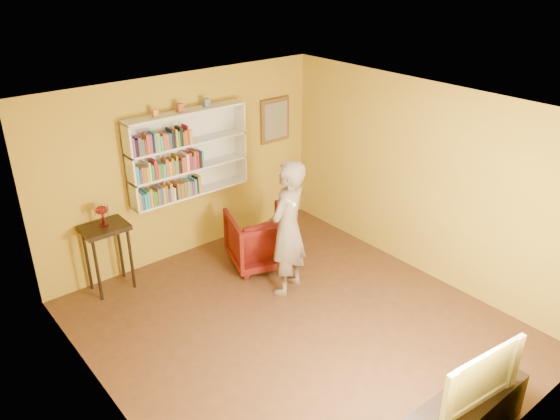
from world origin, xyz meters
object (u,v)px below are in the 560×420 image
Objects in this scene: console_table at (106,237)px; television at (474,373)px; armchair at (260,239)px; tv_cabinet at (465,417)px; bookshelf at (186,153)px; person at (288,229)px; ruby_lustre at (102,212)px.

television is at bearing -71.54° from console_table.
armchair reaches higher than tv_cabinet.
armchair is at bearing -57.44° from bookshelf.
tv_cabinet is (1.50, -4.50, -0.54)m from console_table.
tv_cabinet is at bearing 61.97° from person.
bookshelf is 1.89× the size of console_table.
ruby_lustre is 0.20× the size of tv_cabinet.
television is at bearing -71.54° from ruby_lustre.
bookshelf is at bearing -38.31° from armchair.
console_table is 0.37m from ruby_lustre.
tv_cabinet is at bearing 0.00° from television.
ruby_lustre is 0.15× the size of person.
ruby_lustre reaches higher than armchair.
bookshelf is 0.97× the size of person.
armchair is 0.63× the size of tv_cabinet.
console_table is 0.51× the size of person.
armchair is at bearing -21.10° from console_table.
television reaches higher than tv_cabinet.
bookshelf is at bearing 97.78° from television.
bookshelf is 1.61m from armchair.
console_table is 3.43× the size of ruby_lustre.
armchair is 3.77m from tv_cabinet.
console_table is at bearing -62.01° from person.
bookshelf reaches higher than television.
television is at bearing 61.97° from person.
bookshelf reaches higher than armchair.
console_table is at bearing -33.69° from ruby_lustre.
console_table is at bearing 114.69° from television.
bookshelf is 1.28× the size of tv_cabinet.
person reaches higher than armchair.
person is (0.45, -1.70, -0.66)m from bookshelf.
television is (1.50, -4.50, -0.00)m from console_table.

